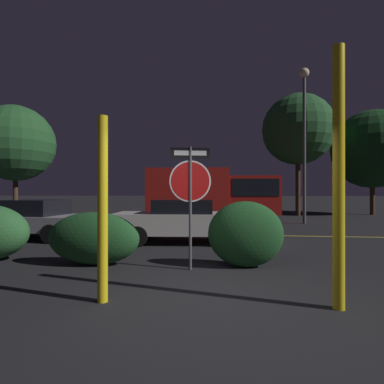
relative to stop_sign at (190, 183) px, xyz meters
name	(u,v)px	position (x,y,z in m)	size (l,w,h in m)	color
ground_plane	(215,299)	(0.57, -1.63, -1.78)	(260.00, 260.00, 0.00)	black
road_center_stripe	(222,235)	(0.57, 5.14, -1.78)	(38.30, 0.12, 0.01)	gold
stop_sign	(190,183)	(0.00, 0.00, 0.00)	(0.84, 0.19, 2.53)	#4C4C51
yellow_pole_left	(103,209)	(-1.05, -1.93, -0.43)	(0.15, 0.15, 2.70)	yellow
yellow_pole_right	(339,177)	(2.26, -1.82, 0.02)	(0.16, 0.16, 3.60)	yellow
hedge_bush_1	(94,238)	(-2.16, 0.17, -1.20)	(2.06, 0.80, 1.16)	#1E4C23
hedge_bush_2	(245,234)	(1.14, 0.34, -1.08)	(1.59, 0.74, 1.40)	#1E4C23
passing_car_1	(34,219)	(-5.87, 3.56, -1.11)	(4.30, 2.17, 1.33)	#9E9EA3
passing_car_2	(187,220)	(-0.52, 3.32, -1.08)	(4.76, 2.06, 1.36)	silver
delivery_truck	(214,193)	(0.05, 10.41, -0.20)	(7.16, 2.92, 2.87)	maroon
street_lamp	(304,121)	(4.68, 9.67, 3.46)	(0.49, 0.49, 7.92)	#4C4C51
tree_0	(16,143)	(-14.18, 13.61, 3.29)	(5.35, 5.35, 7.75)	#422D1E
tree_1	(298,130)	(5.58, 14.95, 4.08)	(4.80, 4.80, 8.28)	#422D1E
tree_2	(372,149)	(11.06, 16.48, 2.87)	(5.52, 5.52, 7.42)	#422D1E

